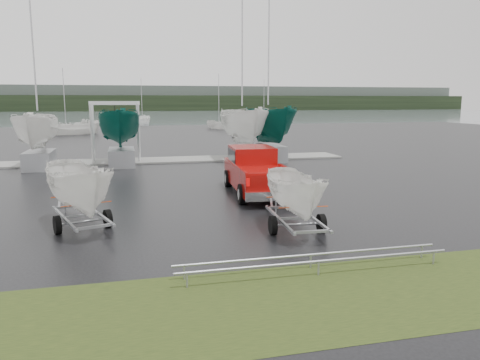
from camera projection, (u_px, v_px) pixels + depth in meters
ground_plane at (138, 201)px, 19.74m from camera, size 120.00×120.00×0.00m
lake at (125, 117)px, 115.41m from camera, size 300.00×300.00×0.00m
grass_verge at (155, 316)px, 9.21m from camera, size 40.00×40.00×0.00m
dock at (132, 161)px, 32.17m from camera, size 30.00×3.00×0.12m
treeline at (124, 103)px, 181.88m from camera, size 300.00×8.00×6.00m
far_hill at (124, 98)px, 189.20m from camera, size 300.00×6.00×10.00m
pickup_truck at (255, 170)px, 21.32m from camera, size 2.62×6.29×2.05m
trailer_hitched at (297, 157)px, 14.69m from camera, size 1.82×3.68×4.43m
trailer_parked at (77, 145)px, 14.93m from camera, size 2.23×3.79×5.13m
boat_hoist at (115, 123)px, 31.49m from camera, size 3.30×2.18×4.12m
keelboat_0 at (36, 107)px, 28.30m from camera, size 2.38×3.20×10.55m
keelboat_1 at (119, 101)px, 29.60m from camera, size 2.59×3.20×7.99m
keelboat_2 at (244, 100)px, 31.32m from camera, size 2.63×3.20×10.80m
keelboat_3 at (270, 99)px, 32.05m from camera, size 2.69×3.20×10.87m
mast_rack_2 at (315, 258)px, 11.54m from camera, size 7.00×0.56×0.06m
moored_boat_1 at (67, 135)px, 57.48m from camera, size 3.79×3.73×12.06m
moored_boat_2 at (219, 129)px, 69.25m from camera, size 2.71×2.75×10.77m
moored_boat_3 at (264, 123)px, 87.85m from camera, size 2.56×2.62×11.33m
moored_boat_5 at (143, 124)px, 82.05m from camera, size 2.79×2.84×11.12m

